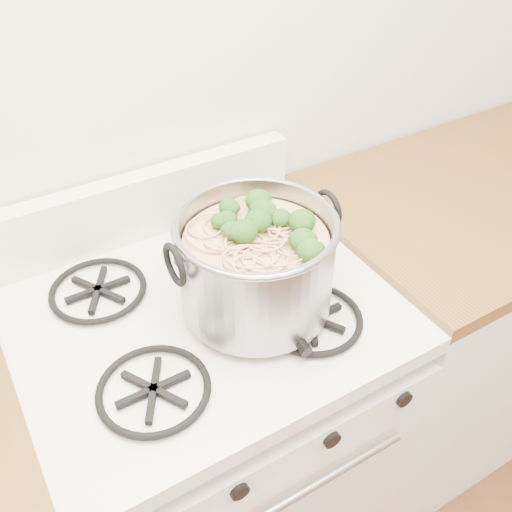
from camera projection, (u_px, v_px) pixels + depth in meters
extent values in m
plane|color=silver|center=(112.00, 40.00, 1.11)|extent=(3.60, 0.00, 3.60)
cube|color=white|center=(214.00, 443.00, 1.49)|extent=(0.76, 0.65, 0.81)
cube|color=white|center=(203.00, 315.00, 1.19)|extent=(0.76, 0.65, 0.04)
cube|color=black|center=(202.00, 304.00, 1.17)|extent=(0.60, 0.56, 0.02)
cylinder|color=black|center=(237.00, 487.00, 1.00)|extent=(0.04, 0.03, 0.04)
cylinder|color=black|center=(329.00, 436.00, 1.08)|extent=(0.04, 0.03, 0.04)
cylinder|color=black|center=(401.00, 396.00, 1.15)|extent=(0.04, 0.03, 0.04)
cube|color=silver|center=(458.00, 311.00, 1.82)|extent=(1.00, 0.65, 0.88)
cube|color=#543414|center=(497.00, 189.00, 1.52)|extent=(1.00, 0.65, 0.04)
cylinder|color=gray|center=(256.00, 264.00, 1.09)|extent=(0.30, 0.30, 0.20)
torus|color=gray|center=(256.00, 224.00, 1.03)|extent=(0.31, 0.31, 0.01)
torus|color=black|center=(174.00, 265.00, 0.98)|extent=(0.01, 0.08, 0.08)
torus|color=black|center=(328.00, 209.00, 1.11)|extent=(0.01, 0.08, 0.08)
cylinder|color=tan|center=(256.00, 271.00, 1.11)|extent=(0.27, 0.27, 0.16)
sphere|color=#204D14|center=(256.00, 231.00, 1.04)|extent=(0.04, 0.04, 0.04)
sphere|color=#204D14|center=(256.00, 231.00, 1.04)|extent=(0.04, 0.04, 0.04)
sphere|color=#204D14|center=(256.00, 231.00, 1.04)|extent=(0.04, 0.04, 0.04)
sphere|color=#204D14|center=(256.00, 231.00, 1.04)|extent=(0.04, 0.04, 0.04)
sphere|color=#204D14|center=(256.00, 231.00, 1.04)|extent=(0.04, 0.04, 0.04)
sphere|color=#204D14|center=(256.00, 231.00, 1.04)|extent=(0.04, 0.04, 0.04)
sphere|color=#204D14|center=(256.00, 231.00, 1.04)|extent=(0.04, 0.04, 0.04)
sphere|color=#204D14|center=(256.00, 231.00, 1.04)|extent=(0.04, 0.04, 0.04)
sphere|color=#204D14|center=(256.00, 231.00, 1.04)|extent=(0.04, 0.04, 0.04)
sphere|color=#204D14|center=(256.00, 231.00, 1.04)|extent=(0.04, 0.04, 0.04)
sphere|color=#204D14|center=(256.00, 231.00, 1.04)|extent=(0.04, 0.04, 0.04)
sphere|color=#204D14|center=(256.00, 231.00, 1.04)|extent=(0.04, 0.04, 0.04)
sphere|color=#204D14|center=(256.00, 231.00, 1.04)|extent=(0.04, 0.04, 0.04)
sphere|color=#204D14|center=(256.00, 231.00, 1.04)|extent=(0.04, 0.04, 0.04)
imported|color=white|center=(242.00, 232.00, 1.32)|extent=(0.11, 0.11, 0.02)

